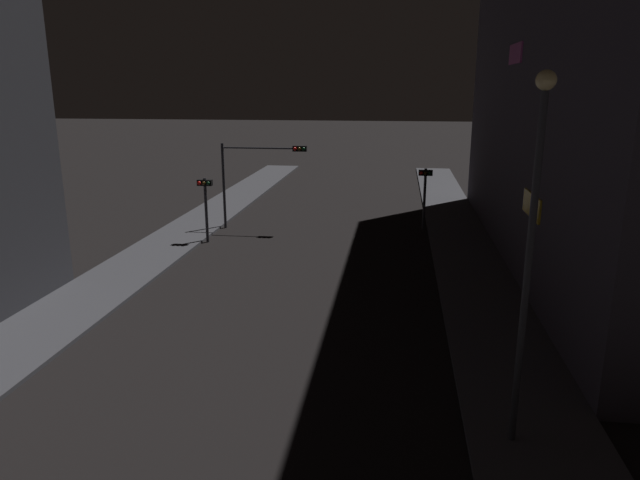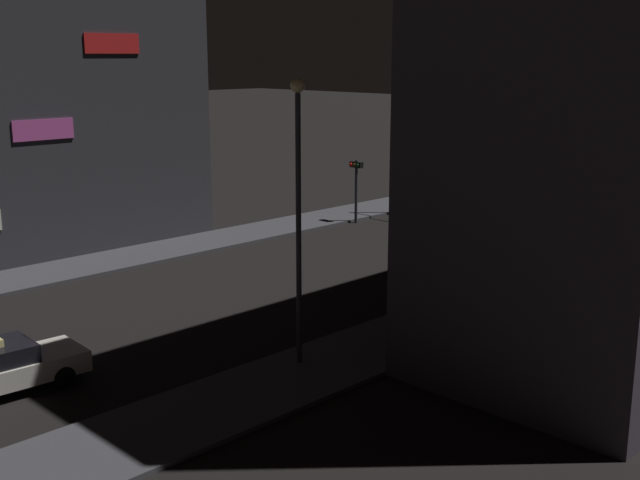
{
  "view_description": "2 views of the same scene",
  "coord_description": "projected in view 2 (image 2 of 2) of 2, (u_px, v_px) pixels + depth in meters",
  "views": [
    {
      "loc": [
        4.3,
        3.09,
        8.23
      ],
      "look_at": [
        1.42,
        24.33,
        2.53
      ],
      "focal_mm": 32.43,
      "sensor_mm": 36.0,
      "label": 1
    },
    {
      "loc": [
        23.65,
        0.02,
        9.19
      ],
      "look_at": [
        0.55,
        23.18,
        1.6
      ],
      "focal_mm": 44.86,
      "sensor_mm": 36.0,
      "label": 2
    }
  ],
  "objects": [
    {
      "name": "sidewalk_left",
      "position": [
        308.0,
        221.0,
        44.83
      ],
      "size": [
        3.36,
        65.25,
        0.13
      ],
      "primitive_type": "cube",
      "color": "#424247",
      "rests_on": "ground_plane"
    },
    {
      "name": "sidewalk_right",
      "position": [
        564.0,
        274.0,
        34.06
      ],
      "size": [
        3.36,
        65.25,
        0.13
      ],
      "primitive_type": "cube",
      "color": "#424247",
      "rests_on": "ground_plane"
    },
    {
      "name": "taxi",
      "position": [
        1.0,
        368.0,
        22.13
      ],
      "size": [
        2.07,
        4.55,
        1.62
      ],
      "color": "silver",
      "rests_on": "ground_plane"
    },
    {
      "name": "traffic_light_overhead",
      "position": [
        423.0,
        155.0,
        44.89
      ],
      "size": [
        5.06,
        0.41,
        5.06
      ],
      "color": "#2D2D33",
      "rests_on": "ground_plane"
    },
    {
      "name": "traffic_light_left_kerb",
      "position": [
        356.0,
        178.0,
        44.21
      ],
      "size": [
        0.8,
        0.41,
        3.53
      ],
      "color": "#2D2D33",
      "rests_on": "ground_plane"
    },
    {
      "name": "traffic_light_right_kerb",
      "position": [
        596.0,
        192.0,
        39.22
      ],
      "size": [
        0.8,
        0.41,
        3.64
      ],
      "color": "#2D2D33",
      "rests_on": "ground_plane"
    },
    {
      "name": "street_lamp_near_block",
      "position": [
        298.0,
        195.0,
        22.98
      ],
      "size": [
        0.42,
        0.42,
        8.43
      ],
      "color": "#2D2D33",
      "rests_on": "sidewalk_right"
    }
  ]
}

